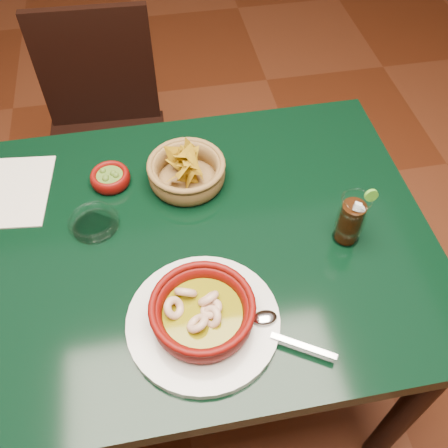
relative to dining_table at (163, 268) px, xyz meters
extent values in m
plane|color=#471C0C|center=(0.00, 0.00, -0.65)|extent=(7.00, 7.00, 0.00)
cube|color=black|center=(0.00, 0.00, 0.08)|extent=(1.20, 0.80, 0.04)
cylinder|color=black|center=(0.54, -0.34, -0.30)|extent=(0.06, 0.06, 0.71)
cylinder|color=black|center=(0.54, 0.34, -0.30)|extent=(0.06, 0.06, 0.71)
cube|color=black|center=(-0.14, 0.64, -0.22)|extent=(0.42, 0.42, 0.04)
cylinder|color=black|center=(-0.32, 0.48, -0.44)|extent=(0.03, 0.03, 0.43)
cylinder|color=black|center=(0.02, 0.46, -0.44)|extent=(0.03, 0.03, 0.43)
cylinder|color=black|center=(-0.31, 0.82, -0.44)|extent=(0.03, 0.03, 0.43)
cylinder|color=black|center=(0.04, 0.80, -0.44)|extent=(0.03, 0.03, 0.43)
cube|color=black|center=(-0.13, 0.82, 0.01)|extent=(0.38, 0.05, 0.42)
cylinder|color=silver|center=(0.06, -0.21, 0.11)|extent=(0.30, 0.30, 0.02)
cylinder|color=#550704|center=(0.06, -0.21, 0.12)|extent=(0.17, 0.17, 0.01)
torus|color=#550704|center=(0.06, -0.21, 0.14)|extent=(0.22, 0.22, 0.04)
torus|color=#550704|center=(0.06, -0.21, 0.17)|extent=(0.20, 0.20, 0.01)
cylinder|color=#696308|center=(0.06, -0.21, 0.14)|extent=(0.15, 0.15, 0.01)
torus|color=#D1AC90|center=(0.08, -0.21, 0.15)|extent=(0.06, 0.06, 0.04)
torus|color=#D1AC90|center=(0.08, -0.18, 0.15)|extent=(0.05, 0.05, 0.05)
torus|color=#D1AC90|center=(0.04, -0.16, 0.15)|extent=(0.05, 0.05, 0.05)
torus|color=#D1AC90|center=(0.01, -0.19, 0.15)|extent=(0.06, 0.06, 0.04)
torus|color=#D1AC90|center=(0.05, -0.23, 0.15)|extent=(0.06, 0.06, 0.05)
torus|color=#D1AC90|center=(0.08, -0.22, 0.15)|extent=(0.04, 0.05, 0.05)
cube|color=silver|center=(0.24, -0.30, 0.12)|extent=(0.11, 0.07, 0.00)
ellipsoid|color=silver|center=(0.18, -0.23, 0.12)|extent=(0.05, 0.03, 0.01)
cylinder|color=olive|center=(0.09, 0.17, 0.10)|extent=(0.16, 0.16, 0.01)
torus|color=olive|center=(0.09, 0.17, 0.13)|extent=(0.22, 0.22, 0.06)
torus|color=olive|center=(0.09, 0.17, 0.16)|extent=(0.18, 0.18, 0.01)
cone|color=#A67D11|center=(0.10, 0.20, 0.15)|extent=(0.08, 0.08, 0.06)
cone|color=#A67D11|center=(0.05, 0.15, 0.14)|extent=(0.08, 0.05, 0.07)
cone|color=#A67D11|center=(0.07, 0.21, 0.13)|extent=(0.06, 0.08, 0.06)
cone|color=#A67D11|center=(0.08, 0.18, 0.17)|extent=(0.09, 0.08, 0.06)
cone|color=#A67D11|center=(0.10, 0.20, 0.17)|extent=(0.06, 0.06, 0.07)
cone|color=#A67D11|center=(0.09, 0.16, 0.17)|extent=(0.08, 0.09, 0.06)
cone|color=#A67D11|center=(0.07, 0.14, 0.17)|extent=(0.06, 0.08, 0.07)
cone|color=#A67D11|center=(0.09, 0.18, 0.15)|extent=(0.09, 0.09, 0.04)
cone|color=#A67D11|center=(0.06, 0.21, 0.16)|extent=(0.09, 0.03, 0.09)
cone|color=#A67D11|center=(0.09, 0.18, 0.18)|extent=(0.09, 0.05, 0.07)
cone|color=#A67D11|center=(0.10, 0.17, 0.17)|extent=(0.05, 0.08, 0.08)
cone|color=#A67D11|center=(0.10, 0.15, 0.16)|extent=(0.08, 0.04, 0.07)
cone|color=#A67D11|center=(0.09, 0.14, 0.15)|extent=(0.04, 0.09, 0.09)
cone|color=#A67D11|center=(0.11, 0.17, 0.14)|extent=(0.04, 0.09, 0.08)
cone|color=#A67D11|center=(0.09, 0.16, 0.13)|extent=(0.08, 0.05, 0.08)
cone|color=#A67D11|center=(0.09, 0.22, 0.14)|extent=(0.09, 0.03, 0.09)
cone|color=#A67D11|center=(0.09, 0.20, 0.17)|extent=(0.06, 0.08, 0.08)
cone|color=#A67D11|center=(0.07, 0.20, 0.16)|extent=(0.02, 0.09, 0.09)
cylinder|color=#550704|center=(-0.09, 0.20, 0.10)|extent=(0.08, 0.08, 0.01)
torus|color=#550704|center=(-0.09, 0.20, 0.12)|extent=(0.11, 0.11, 0.04)
cylinder|color=#325117|center=(-0.09, 0.20, 0.12)|extent=(0.06, 0.06, 0.01)
sphere|color=#325117|center=(-0.10, 0.19, 0.13)|extent=(0.02, 0.02, 0.02)
sphere|color=#325117|center=(-0.08, 0.20, 0.13)|extent=(0.02, 0.02, 0.02)
sphere|color=#325117|center=(-0.10, 0.19, 0.13)|extent=(0.02, 0.02, 0.02)
sphere|color=#325117|center=(-0.11, 0.22, 0.13)|extent=(0.02, 0.02, 0.02)
sphere|color=#325117|center=(-0.08, 0.20, 0.13)|extent=(0.02, 0.02, 0.02)
cylinder|color=white|center=(0.40, -0.06, 0.10)|extent=(0.06, 0.06, 0.01)
torus|color=white|center=(0.40, -0.06, 0.16)|extent=(0.13, 0.13, 0.07)
cylinder|color=black|center=(0.40, -0.06, 0.15)|extent=(0.05, 0.05, 0.10)
cube|color=silver|center=(0.40, -0.05, 0.19)|extent=(0.02, 0.02, 0.02)
cube|color=silver|center=(0.41, -0.05, 0.19)|extent=(0.02, 0.02, 0.02)
cube|color=silver|center=(0.40, -0.06, 0.19)|extent=(0.02, 0.02, 0.02)
cube|color=silver|center=(0.40, -0.07, 0.21)|extent=(0.02, 0.02, 0.02)
cube|color=silver|center=(0.41, -0.07, 0.20)|extent=(0.02, 0.02, 0.02)
cube|color=silver|center=(0.41, -0.06, 0.19)|extent=(0.02, 0.02, 0.02)
torus|color=white|center=(0.40, -0.06, 0.22)|extent=(0.06, 0.06, 0.00)
cylinder|color=#479322|center=(0.43, -0.06, 0.23)|extent=(0.03, 0.01, 0.03)
cylinder|color=white|center=(-0.14, 0.07, 0.10)|extent=(0.10, 0.10, 0.01)
torus|color=white|center=(-0.14, 0.07, 0.11)|extent=(0.12, 0.12, 0.03)
cube|color=beige|center=(-0.32, 0.21, 0.10)|extent=(0.19, 0.24, 0.00)
camera|label=1|loc=(0.02, -0.66, 0.97)|focal=40.00mm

